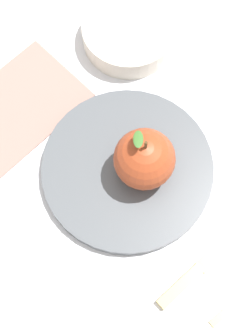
# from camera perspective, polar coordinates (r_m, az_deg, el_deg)

# --- Properties ---
(ground_plane) EXTENTS (2.40, 2.40, 0.00)m
(ground_plane) POSITION_cam_1_polar(r_m,az_deg,el_deg) (0.67, 1.57, -1.18)
(ground_plane) COLOR silver
(dinner_plate) EXTENTS (0.23, 0.23, 0.02)m
(dinner_plate) POSITION_cam_1_polar(r_m,az_deg,el_deg) (0.67, -0.00, -0.32)
(dinner_plate) COLOR #4C5156
(dinner_plate) RESTS_ON ground_plane
(apple) EXTENTS (0.08, 0.08, 0.09)m
(apple) POSITION_cam_1_polar(r_m,az_deg,el_deg) (0.63, 2.06, 1.05)
(apple) COLOR #9E3D1E
(apple) RESTS_ON dinner_plate
(side_bowl) EXTENTS (0.14, 0.14, 0.04)m
(side_bowl) POSITION_cam_1_polar(r_m,az_deg,el_deg) (0.75, 0.35, 15.27)
(side_bowl) COLOR silver
(side_bowl) RESTS_ON ground_plane
(knife) EXTENTS (0.07, 0.20, 0.01)m
(knife) POSITION_cam_1_polar(r_m,az_deg,el_deg) (0.65, 9.08, -10.48)
(knife) COLOR #D8B766
(knife) RESTS_ON ground_plane
(linen_napkin) EXTENTS (0.16, 0.21, 0.00)m
(linen_napkin) POSITION_cam_1_polar(r_m,az_deg,el_deg) (0.73, -12.30, 6.75)
(linen_napkin) COLOR gray
(linen_napkin) RESTS_ON ground_plane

